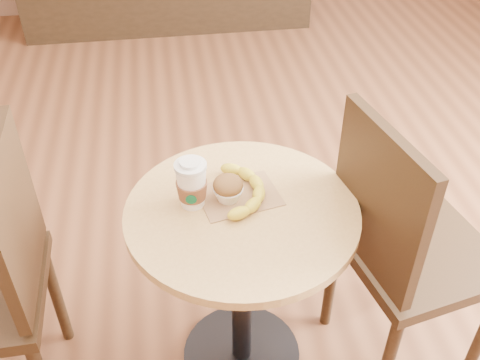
# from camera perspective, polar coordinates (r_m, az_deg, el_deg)

# --- Properties ---
(cafe_table) EXTENTS (0.71, 0.71, 0.75)m
(cafe_table) POSITION_cam_1_polar(r_m,az_deg,el_deg) (1.83, 0.19, -7.98)
(cafe_table) COLOR black
(cafe_table) RESTS_ON ground
(chair_right) EXTENTS (0.54, 0.54, 1.04)m
(chair_right) POSITION_cam_1_polar(r_m,az_deg,el_deg) (1.89, 16.26, -6.45)
(chair_right) COLOR #2F1F10
(chair_right) RESTS_ON ground
(kraft_bag) EXTENTS (0.27, 0.22, 0.00)m
(kraft_bag) POSITION_cam_1_polar(r_m,az_deg,el_deg) (1.72, -0.12, -1.59)
(kraft_bag) COLOR #946D47
(kraft_bag) RESTS_ON cafe_table
(coffee_cup) EXTENTS (0.10, 0.10, 0.16)m
(coffee_cup) POSITION_cam_1_polar(r_m,az_deg,el_deg) (1.66, -4.94, -0.53)
(coffee_cup) COLOR white
(coffee_cup) RESTS_ON cafe_table
(muffin) EXTENTS (0.09, 0.09, 0.08)m
(muffin) POSITION_cam_1_polar(r_m,az_deg,el_deg) (1.69, -1.22, -0.86)
(muffin) COLOR white
(muffin) RESTS_ON kraft_bag
(banana) EXTENTS (0.18, 0.30, 0.04)m
(banana) POSITION_cam_1_polar(r_m,az_deg,el_deg) (1.72, 0.59, -0.94)
(banana) COLOR gold
(banana) RESTS_ON kraft_bag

